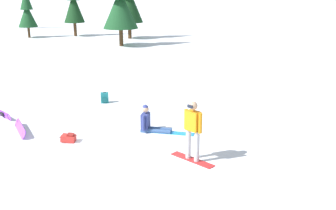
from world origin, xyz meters
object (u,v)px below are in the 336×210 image
(loose_snowboard_near_right, at_px, (20,128))
(pine_tree_short, at_px, (120,1))
(backpack_red, at_px, (69,138))
(backpack_teal, at_px, (105,98))
(pine_tree_broad, at_px, (27,11))
(snowboarder_midground, at_px, (151,123))
(pine_tree_leaning, at_px, (73,2))
(snowboarder_foreground, at_px, (193,130))
(loose_snowboard_far_spare, at_px, (1,113))

(loose_snowboard_near_right, relative_size, pine_tree_short, 0.25)
(backpack_red, relative_size, backpack_teal, 1.13)
(loose_snowboard_near_right, relative_size, pine_tree_broad, 0.36)
(snowboarder_midground, relative_size, pine_tree_leaning, 0.32)
(snowboarder_midground, bearing_deg, pine_tree_leaning, 109.61)
(snowboarder_foreground, height_order, loose_snowboard_far_spare, snowboarder_foreground)
(backpack_red, bearing_deg, snowboarder_foreground, -18.03)
(backpack_teal, height_order, pine_tree_leaning, pine_tree_leaning)
(backpack_teal, bearing_deg, snowboarder_foreground, -57.82)
(loose_snowboard_far_spare, height_order, pine_tree_short, pine_tree_short)
(backpack_teal, bearing_deg, pine_tree_short, 95.67)
(snowboarder_midground, distance_m, pine_tree_short, 19.92)
(snowboarder_midground, bearing_deg, loose_snowboard_far_spare, 166.33)
(backpack_red, bearing_deg, backpack_teal, 85.40)
(pine_tree_broad, bearing_deg, pine_tree_leaning, 17.36)
(snowboarder_midground, xyz_separation_m, pine_tree_short, (-3.79, 19.30, 3.14))
(backpack_teal, bearing_deg, backpack_red, -94.60)
(snowboarder_foreground, height_order, pine_tree_leaning, pine_tree_leaning)
(snowboarder_midground, bearing_deg, backpack_red, -158.35)
(loose_snowboard_far_spare, bearing_deg, backpack_teal, 28.67)
(loose_snowboard_far_spare, relative_size, backpack_teal, 2.71)
(pine_tree_short, bearing_deg, backpack_red, -86.56)
(pine_tree_broad, height_order, pine_tree_short, pine_tree_short)
(snowboarder_foreground, relative_size, pine_tree_leaning, 0.31)
(loose_snowboard_near_right, relative_size, backpack_teal, 3.35)
(pine_tree_short, bearing_deg, loose_snowboard_far_spare, -96.53)
(backpack_teal, distance_m, pine_tree_short, 16.30)
(snowboarder_foreground, relative_size, backpack_teal, 3.74)
(loose_snowboard_near_right, xyz_separation_m, pine_tree_broad, (-8.54, 24.27, 2.28))
(loose_snowboard_far_spare, relative_size, pine_tree_broad, 0.29)
(pine_tree_broad, distance_m, pine_tree_short, 10.42)
(snowboarder_midground, height_order, loose_snowboard_far_spare, snowboarder_midground)
(loose_snowboard_near_right, distance_m, backpack_red, 2.06)
(snowboarder_foreground, height_order, snowboarder_midground, snowboarder_foreground)
(backpack_red, xyz_separation_m, pine_tree_short, (-1.22, 20.32, 3.33))
(loose_snowboard_far_spare, bearing_deg, snowboarder_foreground, -27.32)
(loose_snowboard_far_spare, xyz_separation_m, pine_tree_broad, (-7.16, 22.65, 2.28))
(pine_tree_leaning, bearing_deg, pine_tree_broad, -162.64)
(backpack_red, bearing_deg, pine_tree_short, 93.44)
(snowboarder_foreground, bearing_deg, pine_tree_short, 103.45)
(loose_snowboard_far_spare, distance_m, pine_tree_leaning, 24.29)
(loose_snowboard_near_right, bearing_deg, backpack_teal, 58.10)
(snowboarder_foreground, height_order, backpack_red, snowboarder_foreground)
(backpack_red, xyz_separation_m, backpack_teal, (0.36, 4.42, 0.08))
(backpack_red, relative_size, pine_tree_short, 0.08)
(snowboarder_foreground, distance_m, pine_tree_broad, 30.08)
(pine_tree_broad, xyz_separation_m, pine_tree_short, (9.20, -4.78, 1.05))
(loose_snowboard_far_spare, height_order, loose_snowboard_near_right, loose_snowboard_far_spare)
(loose_snowboard_far_spare, distance_m, pine_tree_short, 18.30)
(loose_snowboard_near_right, xyz_separation_m, pine_tree_leaning, (-4.56, 25.51, 3.01))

